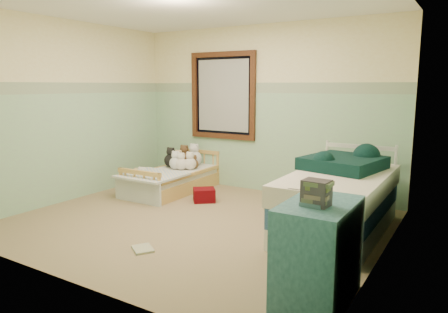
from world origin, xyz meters
The scene contains 32 objects.
floor centered at (0.00, 0.00, -0.01)m, with size 4.20×3.60×0.02m, color #7E6A50.
ceiling centered at (0.00, 0.00, 2.51)m, with size 4.20×3.60×0.02m, color white.
wall_back centered at (0.00, 1.80, 1.25)m, with size 4.20×0.04×2.50m, color beige.
wall_front centered at (0.00, -1.80, 1.25)m, with size 4.20×0.04×2.50m, color beige.
wall_left centered at (-2.10, 0.00, 1.25)m, with size 0.04×3.60×2.50m, color beige.
wall_right centered at (2.10, 0.00, 1.25)m, with size 0.04×3.60×2.50m, color beige.
wainscot_mint centered at (0.00, 1.79, 0.75)m, with size 4.20×0.01×1.50m, color #8DAE94.
border_strip centered at (0.00, 1.79, 1.57)m, with size 4.20×0.01×0.15m, color #4C7759.
window_frame centered at (-0.70, 1.76, 1.45)m, with size 1.16×0.06×1.36m, color black.
window_blinds centered at (-0.70, 1.77, 1.45)m, with size 0.92×0.01×1.12m, color #BBBBBA.
toddler_bed_frame centered at (-1.16, 1.05, 0.10)m, with size 0.77×1.54×0.20m, color gold.
toddler_mattress centered at (-1.16, 1.05, 0.26)m, with size 0.70×1.47×0.12m, color silver.
patchwork_quilt centered at (-1.16, 0.57, 0.33)m, with size 0.84×0.77×0.03m, color #92B2DB.
plush_bed_brown centered at (-1.31, 1.55, 0.43)m, with size 0.22×0.22×0.22m, color brown.
plush_bed_white centered at (-1.11, 1.55, 0.44)m, with size 0.25×0.25×0.25m, color silver.
plush_bed_tan centered at (-1.26, 1.33, 0.41)m, with size 0.19×0.19×0.19m, color beige.
plush_bed_dark centered at (-1.03, 1.33, 0.41)m, with size 0.18×0.18×0.18m, color black.
plush_floor_cream centered at (-1.58, 0.83, 0.12)m, with size 0.25×0.25×0.25m, color silver.
plush_floor_tan centered at (-1.74, 0.89, 0.11)m, with size 0.22×0.22×0.22m, color beige.
twin_bed_frame centered at (1.55, 0.54, 0.11)m, with size 0.91×1.82×0.22m, color silver.
twin_boxspring centered at (1.55, 0.54, 0.33)m, with size 0.91×1.82×0.22m, color navy.
twin_mattress centered at (1.55, 0.54, 0.55)m, with size 0.95×1.86×0.22m, color white.
teal_blanket centered at (1.50, 0.84, 0.73)m, with size 0.77×0.82×0.14m, color black.
dresser centered at (1.85, -1.01, 0.38)m, with size 0.48×0.76×0.76m, color #295567.
book_stack centered at (1.85, -1.09, 0.85)m, with size 0.19×0.15×0.19m, color #49302B.
red_pillow centered at (-0.41, 0.80, 0.09)m, with size 0.29×0.26×0.18m, color #98050E.
floor_book centered at (0.06, -0.97, 0.01)m, with size 0.23×0.18×0.02m, color yellow.
extra_plush_0 centered at (-0.97, 1.24, 0.41)m, with size 0.19×0.19×0.19m, color silver.
extra_plush_1 centered at (-1.08, 1.16, 0.41)m, with size 0.19×0.19×0.19m, color silver.
extra_plush_2 centered at (-0.97, 1.34, 0.39)m, with size 0.15×0.15×0.15m, color brown.
extra_plush_3 centered at (-1.19, 1.16, 0.42)m, with size 0.20×0.20×0.20m, color silver.
extra_plush_4 centered at (-1.36, 1.26, 0.43)m, with size 0.22×0.22×0.22m, color black.
Camera 1 is at (2.80, -3.89, 1.61)m, focal length 33.45 mm.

